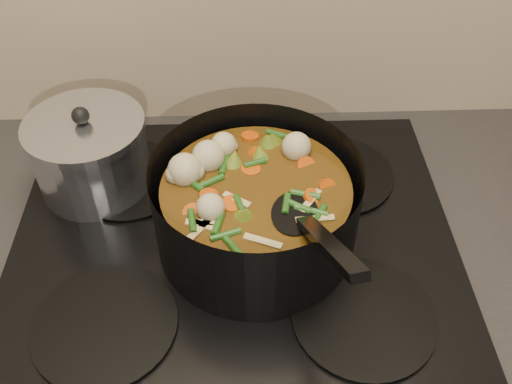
{
  "coord_description": "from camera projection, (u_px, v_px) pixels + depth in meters",
  "views": [
    {
      "loc": [
        0.01,
        1.41,
        1.54
      ],
      "look_at": [
        0.03,
        1.93,
        1.02
      ],
      "focal_mm": 40.0,
      "sensor_mm": 36.0,
      "label": 1
    }
  ],
  "objects": [
    {
      "name": "stovetop",
      "position": [
        234.0,
        246.0,
        0.8
      ],
      "size": [
        0.62,
        0.54,
        0.03
      ],
      "color": "black",
      "rests_on": "counter"
    },
    {
      "name": "stockpot",
      "position": [
        256.0,
        209.0,
        0.76
      ],
      "size": [
        0.27,
        0.36,
        0.2
      ],
      "rotation": [
        0.0,
        0.0,
        0.01
      ],
      "color": "black",
      "rests_on": "stovetop"
    },
    {
      "name": "saucepan",
      "position": [
        91.0,
        154.0,
        0.84
      ],
      "size": [
        0.17,
        0.17,
        0.14
      ],
      "rotation": [
        0.0,
        0.0,
        -0.03
      ],
      "color": "silver",
      "rests_on": "stovetop"
    }
  ]
}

